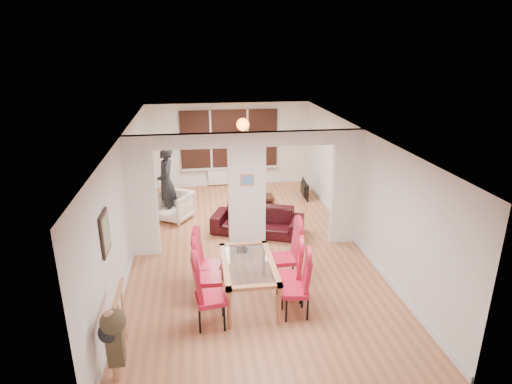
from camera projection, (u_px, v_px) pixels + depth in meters
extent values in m
cube|color=#B26C48|center=(247.00, 247.00, 9.61)|extent=(5.00, 9.00, 0.01)
cube|color=white|center=(247.00, 192.00, 9.17)|extent=(5.00, 0.18, 2.60)
cube|color=black|center=(229.00, 139.00, 13.25)|extent=(3.00, 0.08, 1.80)
cube|color=white|center=(230.00, 176.00, 13.61)|extent=(1.40, 0.08, 0.50)
sphere|color=orange|center=(243.00, 125.00, 12.01)|extent=(0.36, 0.36, 0.36)
cube|color=gray|center=(105.00, 233.00, 6.50)|extent=(0.04, 0.52, 0.67)
cube|color=#4C8CD8|center=(247.00, 180.00, 8.98)|extent=(0.30, 0.03, 0.25)
imported|color=black|center=(258.00, 221.00, 10.21)|extent=(2.31, 1.55, 0.63)
imported|color=beige|center=(174.00, 206.00, 10.95)|extent=(1.11, 1.11, 0.74)
imported|color=black|center=(166.00, 182.00, 10.91)|extent=(0.74, 0.53, 1.92)
imported|color=black|center=(302.00, 189.00, 12.57)|extent=(0.87, 0.16, 0.50)
cylinder|color=#143F19|center=(261.00, 190.00, 12.07)|extent=(0.08, 0.08, 0.30)
imported|color=#321711|center=(248.00, 196.00, 11.97)|extent=(0.23, 0.23, 0.06)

